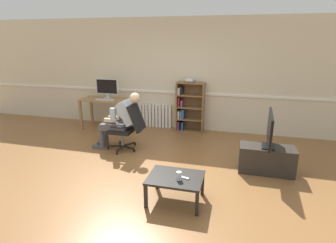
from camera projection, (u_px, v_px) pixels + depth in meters
ground_plane at (147, 175)px, 4.57m from camera, size 18.00×18.00×0.00m
back_wall at (181, 75)px, 6.63m from camera, size 12.00×0.13×2.70m
computer_desk at (105, 103)px, 6.82m from camera, size 1.19×0.60×0.76m
imac_monitor at (107, 87)px, 6.77m from camera, size 0.59×0.14×0.49m
keyboard at (103, 100)px, 6.65m from camera, size 0.37×0.12×0.02m
computer_mouse at (112, 100)px, 6.61m from camera, size 0.06×0.10×0.03m
bookshelf at (189, 107)px, 6.59m from camera, size 0.67×0.29×1.29m
radiator at (155, 116)px, 6.99m from camera, size 0.86×0.08×0.60m
office_chair at (128, 125)px, 5.46m from camera, size 0.77×0.61×0.98m
person_seated at (120, 119)px, 5.46m from camera, size 1.04×0.40×1.20m
tv_stand at (266, 159)px, 4.61m from camera, size 0.91×0.40×0.46m
tv_screen at (270, 129)px, 4.45m from camera, size 0.22×0.91×0.58m
coffee_table at (175, 180)px, 3.75m from camera, size 0.75×0.58×0.38m
drinking_glass at (179, 176)px, 3.63m from camera, size 0.07×0.07×0.12m
spare_remote at (184, 178)px, 3.69m from camera, size 0.15×0.08×0.02m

